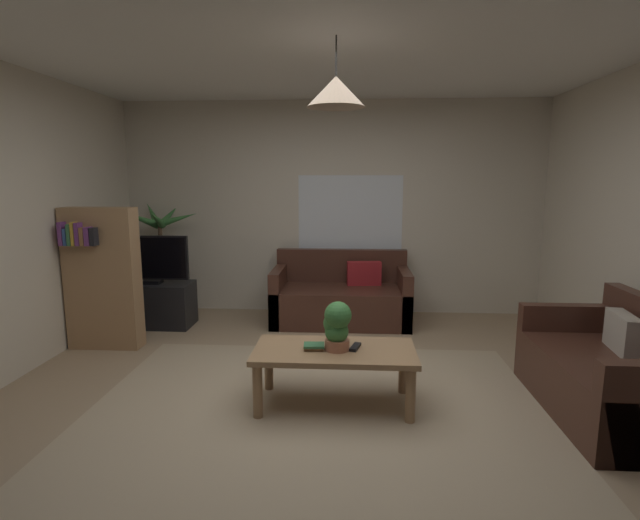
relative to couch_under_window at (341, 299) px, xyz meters
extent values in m
cube|color=#9E8466|center=(-0.14, -2.13, -0.29)|extent=(5.13, 5.19, 0.02)
cube|color=tan|center=(-0.14, -2.33, -0.27)|extent=(3.34, 2.85, 0.01)
cube|color=beige|center=(-0.14, 0.49, 1.03)|extent=(5.25, 0.06, 2.61)
cube|color=white|center=(-0.14, -2.13, 2.34)|extent=(5.13, 5.19, 0.02)
cube|color=white|center=(0.09, 0.46, 0.89)|extent=(1.28, 0.01, 1.10)
cube|color=#47281E|center=(0.00, -0.04, -0.07)|extent=(1.58, 0.80, 0.42)
cube|color=#47281E|center=(0.00, 0.30, 0.34)|extent=(1.58, 0.12, 0.40)
cube|color=#47281E|center=(-0.73, -0.04, 0.04)|extent=(0.12, 0.80, 0.64)
cube|color=#47281E|center=(0.72, -0.04, 0.04)|extent=(0.12, 0.80, 0.64)
cube|color=maroon|center=(0.27, 0.12, 0.28)|extent=(0.41, 0.17, 0.28)
cube|color=#47281E|center=(1.93, -2.15, -0.07)|extent=(0.80, 1.40, 0.42)
cube|color=#47281E|center=(1.93, -1.51, 0.04)|extent=(0.80, 0.12, 0.64)
cube|color=#B7AD9E|center=(2.09, -1.99, 0.28)|extent=(0.17, 0.41, 0.28)
cube|color=#A87F56|center=(-0.01, -2.12, 0.14)|extent=(1.19, 0.59, 0.04)
cylinder|color=#A87F56|center=(-0.54, -2.35, -0.08)|extent=(0.07, 0.07, 0.40)
cylinder|color=#A87F56|center=(0.52, -2.35, -0.08)|extent=(0.07, 0.07, 0.40)
cylinder|color=#A87F56|center=(-0.54, -1.88, -0.08)|extent=(0.07, 0.07, 0.40)
cylinder|color=#A87F56|center=(0.52, -1.88, -0.08)|extent=(0.07, 0.07, 0.40)
cube|color=#99663F|center=(-0.16, -2.14, 0.17)|extent=(0.14, 0.10, 0.02)
cube|color=#387247|center=(-0.16, -2.14, 0.19)|extent=(0.16, 0.12, 0.02)
cube|color=black|center=(0.14, -2.10, 0.17)|extent=(0.09, 0.17, 0.02)
cylinder|color=#B77051|center=(0.01, -2.13, 0.20)|extent=(0.18, 0.18, 0.08)
sphere|color=#3D7F3D|center=(0.01, -2.14, 0.30)|extent=(0.17, 0.17, 0.17)
sphere|color=#3D7F3D|center=(0.00, -2.12, 0.36)|extent=(0.18, 0.18, 0.18)
sphere|color=#3D7F3D|center=(0.01, -2.15, 0.43)|extent=(0.20, 0.20, 0.20)
cube|color=black|center=(-2.15, -0.29, -0.03)|extent=(0.90, 0.44, 0.50)
cube|color=black|center=(-2.15, -0.31, 0.52)|extent=(0.88, 0.05, 0.49)
cube|color=black|center=(-2.15, -0.33, 0.52)|extent=(0.84, 0.00, 0.45)
cube|color=black|center=(-2.15, -0.31, 0.24)|extent=(0.24, 0.16, 0.04)
cylinder|color=brown|center=(-2.22, 0.19, -0.13)|extent=(0.32, 0.32, 0.30)
cylinder|color=brown|center=(-2.22, 0.19, 0.44)|extent=(0.05, 0.05, 0.83)
cone|color=#3D7F3D|center=(-1.99, 0.19, 0.92)|extent=(0.49, 0.10, 0.23)
cone|color=#3D7F3D|center=(-2.15, 0.35, 0.95)|extent=(0.22, 0.38, 0.31)
cone|color=#3D7F3D|center=(-2.35, 0.31, 0.97)|extent=(0.34, 0.33, 0.36)
cone|color=#3D7F3D|center=(-2.41, 0.06, 0.93)|extent=(0.42, 0.39, 0.31)
cone|color=#3D7F3D|center=(-2.16, -0.03, 0.93)|extent=(0.18, 0.49, 0.29)
cube|color=#A87F56|center=(-2.33, -1.00, 0.42)|extent=(0.70, 0.22, 1.40)
cube|color=#72387F|center=(-2.61, -1.12, 0.88)|extent=(0.04, 0.16, 0.22)
cube|color=#2D4C8C|center=(-2.57, -1.12, 0.85)|extent=(0.03, 0.16, 0.16)
cube|color=#387247|center=(-2.53, -1.12, 0.87)|extent=(0.03, 0.16, 0.20)
cube|color=gold|center=(-2.49, -1.12, 0.88)|extent=(0.03, 0.16, 0.22)
cube|color=#72387F|center=(-2.45, -1.12, 0.88)|extent=(0.04, 0.16, 0.21)
cube|color=#99663F|center=(-2.41, -1.12, 0.86)|extent=(0.04, 0.16, 0.17)
cube|color=#72387F|center=(-2.36, -1.12, 0.86)|extent=(0.05, 0.16, 0.17)
cube|color=black|center=(-2.30, -1.12, 0.86)|extent=(0.05, 0.16, 0.17)
cylinder|color=black|center=(-0.01, -2.12, 2.20)|extent=(0.01, 0.01, 0.26)
cone|color=tan|center=(-0.01, -2.12, 1.97)|extent=(0.40, 0.40, 0.20)
camera|label=1|loc=(0.09, -5.47, 1.40)|focal=26.87mm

